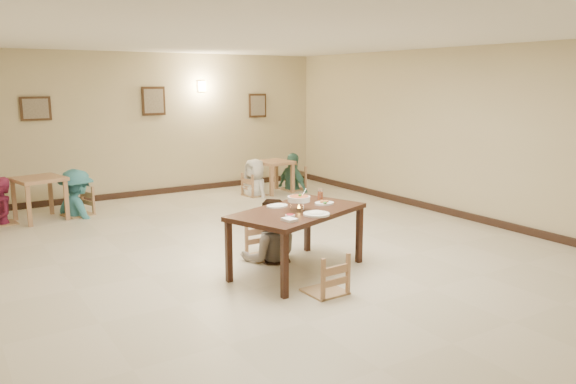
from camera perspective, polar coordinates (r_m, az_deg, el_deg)
floor at (r=8.04m, az=-1.79°, el=-6.22°), size 10.00×10.00×0.00m
ceiling at (r=7.70m, az=-1.94°, el=15.61°), size 10.00×10.00×0.00m
wall_back at (r=12.28m, az=-13.90°, el=6.63°), size 10.00×0.00×10.00m
wall_right at (r=10.34m, az=17.69°, el=5.63°), size 0.00×10.00×10.00m
baseboard_back at (r=12.44m, az=-13.54°, el=-0.00°), size 8.00×0.06×0.12m
baseboard_right at (r=10.54m, az=17.12°, el=-2.18°), size 0.06×10.00×0.12m
picture_a at (r=11.70m, az=-24.26°, el=7.73°), size 0.55×0.04×0.45m
picture_b at (r=12.25m, az=-13.49°, el=8.98°), size 0.50×0.04×0.60m
picture_c at (r=13.28m, az=-3.11°, el=8.76°), size 0.45×0.04×0.55m
wall_sconce at (r=12.64m, az=-8.77°, el=10.57°), size 0.16×0.05×0.22m
main_table at (r=7.09m, az=0.97°, el=-2.44°), size 1.97×1.51×0.82m
chair_far at (r=7.75m, az=-2.44°, el=-3.43°), size 0.43×0.43×0.91m
chair_near at (r=6.47m, az=3.80°, el=-6.36°), size 0.43×0.43×0.92m
main_diner at (r=7.56m, az=-1.83°, el=-0.68°), size 1.01×0.90×1.71m
curry_warmer at (r=6.99m, az=1.12°, el=-0.71°), size 0.31×0.28×0.25m
rice_plate_far at (r=7.22m, az=-1.11°, el=-1.41°), size 0.29×0.29×0.07m
rice_plate_near at (r=6.79m, az=2.91°, el=-2.22°), size 0.32×0.32×0.07m
fried_plate at (r=7.39m, az=3.70°, el=-1.09°), size 0.27×0.27×0.06m
chili_dish at (r=6.71m, az=0.20°, el=-2.39°), size 0.12×0.12×0.02m
napkin_cutlery at (r=6.50m, az=0.16°, el=-2.81°), size 0.17×0.27×0.03m
drink_glass at (r=7.65m, az=3.30°, el=-0.30°), size 0.07×0.07×0.15m
bg_table_left at (r=10.70m, az=-23.97°, el=0.65°), size 0.92×0.92×0.77m
bg_table_right at (r=12.27m, az=-1.44°, el=2.56°), size 0.78×0.78×0.70m
bg_chair_ll at (r=10.70m, az=-27.19°, el=-0.62°), size 0.42×0.42×0.89m
bg_chair_lr at (r=10.86m, az=-20.73°, el=0.29°), size 0.46×0.46×0.99m
bg_chair_rl at (r=11.97m, az=-3.41°, el=1.80°), size 0.43×0.43×0.92m
bg_chair_rr at (r=12.59m, az=0.49°, el=2.48°), size 0.47×0.47×1.01m
bg_diner_b at (r=10.80m, az=-20.86°, el=2.16°), size 0.99×1.25×1.70m
bg_diner_c at (r=11.92m, az=-3.43°, el=3.38°), size 0.59×0.83×1.59m
bg_diner_d at (r=12.55m, az=0.49°, el=3.98°), size 0.50×1.01×1.67m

